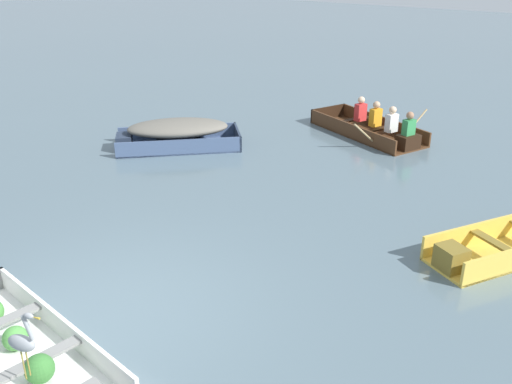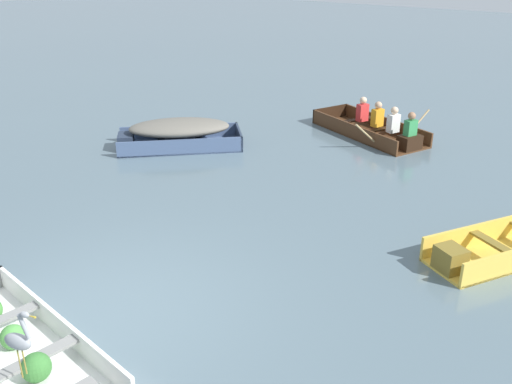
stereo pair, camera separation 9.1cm
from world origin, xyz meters
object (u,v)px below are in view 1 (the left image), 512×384
Objects in this scene: heron_on_dinghy at (22,341)px; dinghy_white_foreground at (23,353)px; skiff_yellow_near_moored at (505,247)px; skiff_slate_blue_mid_moored at (176,131)px; rowboat_dark_varnish_with_crew at (374,128)px.

dinghy_white_foreground is at bearing 151.28° from heron_on_dinghy.
skiff_yellow_near_moored is 7.76m from skiff_slate_blue_mid_moored.
rowboat_dark_varnish_with_crew reaches higher than dinghy_white_foreground.
skiff_yellow_near_moored is 0.98× the size of skiff_slate_blue_mid_moored.
heron_on_dinghy is (4.16, -7.23, 0.45)m from skiff_slate_blue_mid_moored.
dinghy_white_foreground is at bearing -90.90° from rowboat_dark_varnish_with_crew.
skiff_yellow_near_moored is 0.86× the size of rowboat_dark_varnish_with_crew.
rowboat_dark_varnish_with_crew is at bearing 92.81° from heron_on_dinghy.
dinghy_white_foreground is 1.00× the size of rowboat_dark_varnish_with_crew.
heron_on_dinghy is at bearing -60.08° from skiff_slate_blue_mid_moored.
skiff_slate_blue_mid_moored is (-7.67, 1.15, 0.25)m from skiff_yellow_near_moored.
skiff_yellow_near_moored reaches higher than dinghy_white_foreground.
dinghy_white_foreground is 1.17× the size of skiff_yellow_near_moored.
rowboat_dark_varnish_with_crew reaches higher than skiff_slate_blue_mid_moored.
skiff_yellow_near_moored is at bearing -8.50° from skiff_slate_blue_mid_moored.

